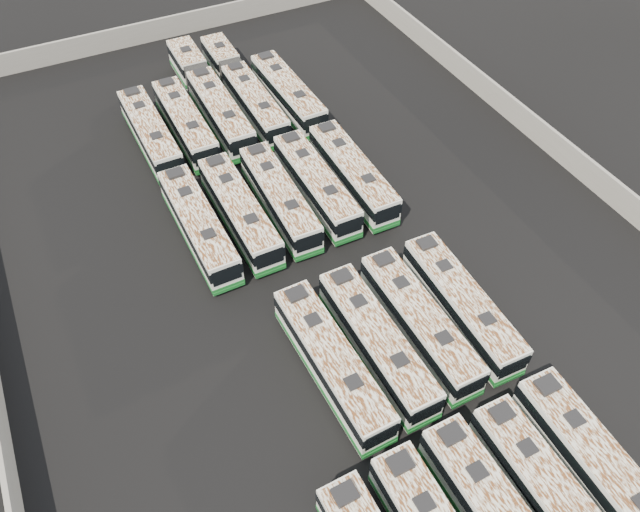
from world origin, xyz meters
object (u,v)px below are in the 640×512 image
(bus_midfront_far_right, at_px, (461,304))
(bus_back_far_left, at_px, (151,133))
(bus_midback_far_left, at_px, (199,226))
(bus_back_left, at_px, (186,123))
(bus_front_right, at_px, (551,499))
(bus_back_center, at_px, (209,95))
(bus_midback_center, at_px, (280,198))
(bus_midback_right, at_px, (316,184))
(bus_front_far_right, at_px, (599,470))
(bus_midfront_center, at_px, (377,342))
(bus_midfront_left, at_px, (332,363))
(bus_midfront_right, at_px, (419,322))
(bus_back_right, at_px, (243,88))
(bus_midback_far_right, at_px, (353,173))
(bus_back_far_right, at_px, (288,94))
(bus_midback_left, at_px, (240,211))

(bus_midfront_far_right, bearing_deg, bus_back_far_left, 116.96)
(bus_midback_far_left, bearing_deg, bus_back_left, 75.36)
(bus_front_right, height_order, bus_back_center, bus_back_center)
(bus_back_far_left, bearing_deg, bus_midback_center, -63.05)
(bus_midback_right, bearing_deg, bus_front_right, -89.74)
(bus_midback_center, distance_m, bus_midback_right, 3.10)
(bus_front_right, bearing_deg, bus_back_left, 99.47)
(bus_front_far_right, bearing_deg, bus_midfront_center, 118.40)
(bus_midfront_left, distance_m, bus_midfront_right, 6.23)
(bus_back_far_left, bearing_deg, bus_back_right, 16.23)
(bus_midback_center, height_order, bus_back_left, bus_back_left)
(bus_midfront_left, relative_size, bus_back_far_left, 1.02)
(bus_midback_far_right, bearing_deg, bus_midback_center, -178.99)
(bus_midfront_left, xyz_separation_m, bus_midback_far_left, (-3.23, 14.43, 0.00))
(bus_back_far_left, bearing_deg, bus_front_right, -77.05)
(bus_midback_far_right, bearing_deg, bus_midfront_far_right, -89.00)
(bus_midback_far_right, height_order, bus_back_far_right, bus_back_far_right)
(bus_midback_right, height_order, bus_back_left, bus_back_left)
(bus_front_right, distance_m, bus_midfront_center, 12.54)
(bus_midback_left, bearing_deg, bus_back_far_right, 52.01)
(bus_midback_far_left, bearing_deg, bus_back_center, 67.09)
(bus_front_right, xyz_separation_m, bus_midback_far_right, (3.16, 26.66, 0.02))
(bus_back_right, relative_size, bus_back_far_right, 1.49)
(bus_back_right, bearing_deg, bus_back_center, 177.56)
(bus_midfront_far_right, distance_m, bus_back_far_left, 29.34)
(bus_front_right, xyz_separation_m, bus_midfront_left, (-6.20, 12.09, 0.04))
(bus_midback_far_right, distance_m, bus_back_far_left, 17.44)
(bus_midback_center, relative_size, bus_back_far_left, 0.99)
(bus_midback_far_left, bearing_deg, bus_midback_center, 0.54)
(bus_midfront_left, bearing_deg, bus_back_far_right, 69.17)
(bus_back_right, bearing_deg, bus_midback_far_right, -77.63)
(bus_midfront_center, bearing_deg, bus_midback_far_right, 66.23)
(bus_midback_far_right, xyz_separation_m, bus_back_far_right, (0.09, 12.22, 0.02))
(bus_front_right, height_order, bus_midback_left, bus_midback_left)
(bus_midfront_center, bearing_deg, bus_back_right, 83.47)
(bus_midback_left, bearing_deg, bus_midfront_center, -77.82)
(bus_midfront_right, xyz_separation_m, bus_midback_center, (-3.09, 14.35, -0.01))
(bus_front_far_right, xyz_separation_m, bus_midback_far_right, (-0.01, 26.61, -0.03))
(bus_front_far_right, relative_size, bus_midfront_center, 1.02)
(bus_midfront_far_right, xyz_separation_m, bus_back_center, (-6.34, 29.53, 0.05))
(bus_midfront_center, bearing_deg, bus_back_center, 89.63)
(bus_midback_center, bearing_deg, bus_midback_right, 4.02)
(bus_midfront_center, distance_m, bus_back_far_right, 27.47)
(bus_back_center, bearing_deg, bus_midfront_far_right, -77.22)
(bus_midfront_far_right, distance_m, bus_midback_far_left, 19.05)
(bus_midfront_far_right, relative_size, bus_back_far_left, 0.99)
(bus_back_center, height_order, bus_back_right, bus_back_center)
(bus_midback_far_left, relative_size, bus_back_left, 1.01)
(bus_back_far_right, bearing_deg, bus_front_right, -95.70)
(bus_back_far_left, distance_m, bus_back_far_right, 12.66)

